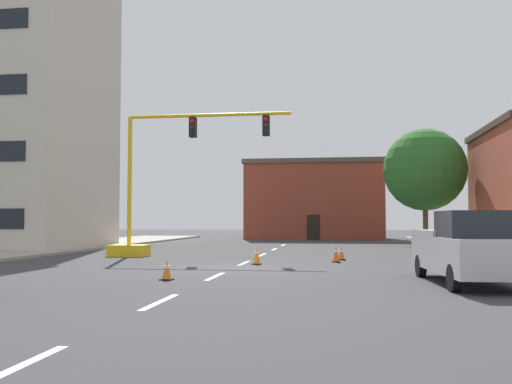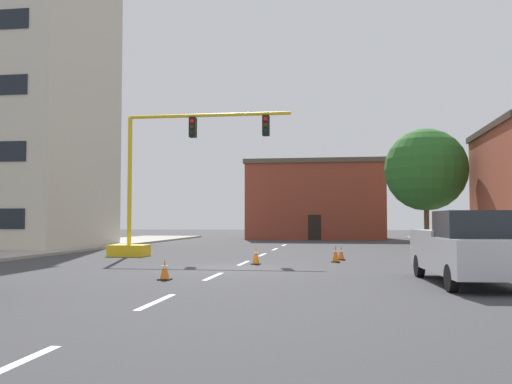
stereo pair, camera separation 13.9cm
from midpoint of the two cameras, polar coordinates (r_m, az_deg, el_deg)
ground_plane at (r=20.69m, az=-2.53°, el=-7.68°), size 160.00×160.00×0.00m
sidewalk_left at (r=33.01m, az=-22.84°, el=-5.53°), size 6.00×56.00×0.14m
lane_stripe_seg_0 at (r=7.55m, az=-23.65°, el=-15.98°), size 0.16×2.40×0.01m
lane_stripe_seg_1 at (r=12.49m, az=-9.96°, el=-10.83°), size 0.16×2.40×0.01m
lane_stripe_seg_2 at (r=17.77m, az=-4.36°, el=-8.46°), size 0.16×2.40×0.01m
lane_stripe_seg_3 at (r=23.15m, az=-1.37°, el=-7.16°), size 0.16×2.40×0.01m
lane_stripe_seg_4 at (r=28.57m, az=0.49°, el=-6.33°), size 0.16×2.40×0.01m
lane_stripe_seg_5 at (r=34.02m, az=1.74°, el=-5.77°), size 0.16×2.40×0.01m
lane_stripe_seg_6 at (r=39.48m, az=2.65°, el=-5.36°), size 0.16×2.40×0.01m
building_brick_center at (r=53.51m, az=5.88°, el=-0.83°), size 12.63×8.30×7.18m
traffic_signal_gantry at (r=27.69m, az=-10.64°, el=-1.80°), size 8.75×1.20×6.83m
tree_right_far at (r=42.27m, az=16.52°, el=2.15°), size 5.86×5.86×8.27m
pickup_truck_silver at (r=16.58m, az=20.44°, el=-5.33°), size 2.40×5.53×1.99m
traffic_cone_roadside_a at (r=22.45m, az=-0.11°, el=-6.40°), size 0.36×0.36×0.72m
traffic_cone_roadside_b at (r=16.87m, az=-9.21°, el=-7.76°), size 0.36×0.36×0.59m
traffic_cone_roadside_c at (r=23.83m, az=7.89°, el=-6.18°), size 0.36×0.36×0.71m
traffic_cone_roadside_d at (r=25.22m, az=8.44°, el=-6.10°), size 0.36×0.36×0.60m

